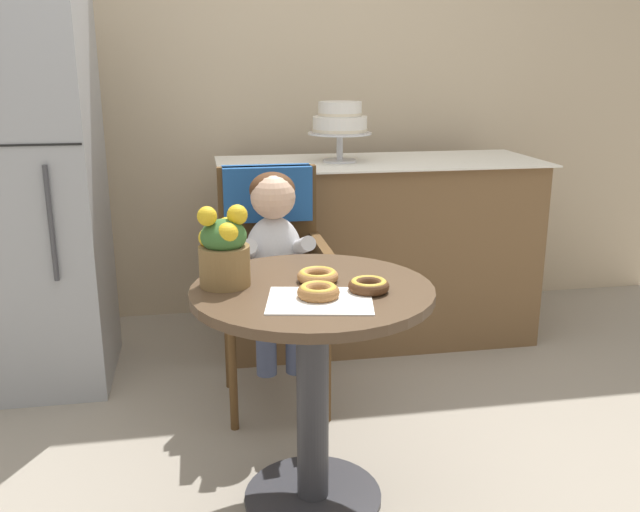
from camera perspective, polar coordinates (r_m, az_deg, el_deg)
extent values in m
plane|color=gray|center=(2.34, -0.59, -19.56)|extent=(8.00, 8.00, 0.00)
cube|color=#C1AD8E|center=(3.74, -5.55, 15.69)|extent=(4.80, 0.10, 2.70)
cylinder|color=#4C3826|center=(2.02, -0.65, -2.99)|extent=(0.72, 0.72, 0.03)
cylinder|color=#333338|center=(2.16, -0.62, -12.08)|extent=(0.10, 0.10, 0.69)
cylinder|color=#333338|center=(2.33, -0.59, -19.36)|extent=(0.44, 0.44, 0.02)
cube|color=brown|center=(2.71, -3.85, -3.23)|extent=(0.42, 0.42, 0.04)
cube|color=brown|center=(2.82, -4.38, 2.86)|extent=(0.40, 0.04, 0.46)
cube|color=brown|center=(2.66, -7.97, -1.17)|extent=(0.04, 0.38, 0.18)
cube|color=brown|center=(2.70, 0.11, -0.76)|extent=(0.04, 0.38, 0.18)
cube|color=#1E4C8C|center=(2.80, -4.43, 5.26)|extent=(0.36, 0.11, 0.22)
cylinder|color=brown|center=(2.62, -7.27, -9.82)|extent=(0.03, 0.03, 0.45)
cylinder|color=brown|center=(2.66, 0.59, -9.30)|extent=(0.03, 0.03, 0.45)
cylinder|color=brown|center=(2.95, -7.66, -6.82)|extent=(0.03, 0.03, 0.45)
cylinder|color=brown|center=(2.99, -0.70, -6.41)|extent=(0.03, 0.03, 0.45)
ellipsoid|color=silver|center=(2.64, -3.87, 0.16)|extent=(0.22, 0.16, 0.30)
sphere|color=#E0B293|center=(2.58, -3.94, 4.96)|extent=(0.17, 0.17, 0.17)
ellipsoid|color=#4C2D19|center=(2.59, -4.00, 5.51)|extent=(0.17, 0.17, 0.14)
cylinder|color=silver|center=(2.53, -5.81, 0.62)|extent=(0.08, 0.23, 0.13)
sphere|color=#E0B293|center=(2.48, -5.40, -1.40)|extent=(0.06, 0.06, 0.06)
cylinder|color=silver|center=(2.55, -1.55, 0.82)|extent=(0.08, 0.23, 0.13)
sphere|color=#E0B293|center=(2.50, -1.49, -1.20)|extent=(0.06, 0.06, 0.06)
cylinder|color=#3F4760|center=(2.59, -4.84, -2.71)|extent=(0.09, 0.22, 0.09)
cylinder|color=#3F4760|center=(2.55, -4.51, -7.12)|extent=(0.08, 0.08, 0.26)
cylinder|color=#3F4760|center=(2.60, -2.43, -2.59)|extent=(0.09, 0.22, 0.09)
cylinder|color=#3F4760|center=(2.56, -2.04, -6.97)|extent=(0.08, 0.08, 0.26)
cube|color=white|center=(1.89, 0.10, -3.73)|extent=(0.33, 0.28, 0.00)
torus|color=#AD7542|center=(2.05, -0.19, -1.70)|extent=(0.12, 0.12, 0.03)
torus|color=gold|center=(2.05, -0.19, -1.45)|extent=(0.11, 0.11, 0.02)
torus|color=#4C2D19|center=(1.97, 4.08, -2.52)|extent=(0.12, 0.12, 0.04)
torus|color=gold|center=(1.96, 4.09, -2.25)|extent=(0.11, 0.11, 0.02)
torus|color=#936033|center=(1.91, -0.03, -3.02)|extent=(0.12, 0.12, 0.04)
torus|color=gold|center=(1.91, -0.03, -2.73)|extent=(0.10, 0.10, 0.02)
cylinder|color=brown|center=(2.03, -7.95, -0.81)|extent=(0.15, 0.15, 0.12)
ellipsoid|color=#38662D|center=(2.00, -8.04, 1.66)|extent=(0.14, 0.14, 0.10)
sphere|color=gold|center=(1.99, -6.91, 3.43)|extent=(0.06, 0.06, 0.06)
sphere|color=gold|center=(2.05, -7.78, 2.37)|extent=(0.06, 0.06, 0.06)
sphere|color=gold|center=(2.03, -9.26, 1.52)|extent=(0.06, 0.06, 0.06)
sphere|color=gold|center=(1.97, -9.40, 3.29)|extent=(0.06, 0.06, 0.06)
sphere|color=gold|center=(1.96, -7.72, 1.82)|extent=(0.07, 0.07, 0.07)
cube|color=brown|center=(3.42, 4.86, 0.43)|extent=(1.50, 0.56, 0.90)
cube|color=white|center=(3.33, 5.04, 7.85)|extent=(1.56, 0.62, 0.01)
cylinder|color=silver|center=(3.28, 1.64, 7.95)|extent=(0.16, 0.16, 0.01)
cylinder|color=silver|center=(3.27, 1.65, 9.07)|extent=(0.03, 0.03, 0.12)
cylinder|color=silver|center=(3.27, 1.66, 10.19)|extent=(0.30, 0.30, 0.01)
cylinder|color=white|center=(3.26, 1.67, 10.91)|extent=(0.26, 0.25, 0.08)
cylinder|color=beige|center=(3.26, 1.66, 10.46)|extent=(0.26, 0.26, 0.01)
cylinder|color=white|center=(3.26, 1.68, 12.16)|extent=(0.20, 0.20, 0.07)
cylinder|color=beige|center=(3.26, 1.67, 11.75)|extent=(0.21, 0.21, 0.01)
cube|color=#9EA0A5|center=(3.11, -23.79, 5.15)|extent=(0.64, 0.60, 1.70)
cylinder|color=#3F3F44|center=(2.79, -21.52, 2.50)|extent=(0.02, 0.02, 0.45)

